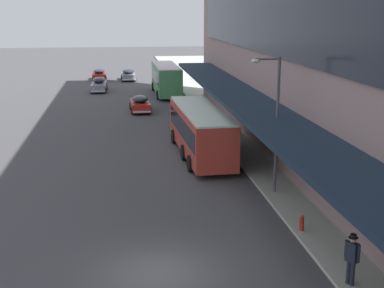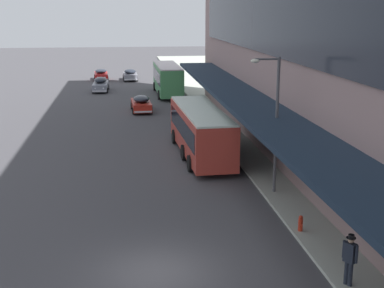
{
  "view_description": "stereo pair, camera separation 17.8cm",
  "coord_description": "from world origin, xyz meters",
  "px_view_note": "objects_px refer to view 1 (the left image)",
  "views": [
    {
      "loc": [
        -1.18,
        -17.71,
        9.35
      ],
      "look_at": [
        2.99,
        12.78,
        1.55
      ],
      "focal_mm": 50.0,
      "sensor_mm": 36.0,
      "label": 1
    },
    {
      "loc": [
        -1.0,
        -17.74,
        9.35
      ],
      "look_at": [
        2.99,
        12.78,
        1.55
      ],
      "focal_mm": 50.0,
      "sensor_mm": 36.0,
      "label": 2
    }
  ],
  "objects_px": {
    "transit_bus_kerbside_front": "(200,129)",
    "sedan_oncoming_rear": "(99,84)",
    "fire_hydrant": "(302,223)",
    "sedan_lead_mid": "(140,104)",
    "street_lamp": "(274,115)",
    "sedan_second_mid": "(99,75)",
    "pedestrian_at_kerb": "(352,257)",
    "transit_bus_kerbside_rear": "(166,78)",
    "sedan_lead_near": "(128,75)"
  },
  "relations": [
    {
      "from": "sedan_second_mid",
      "to": "pedestrian_at_kerb",
      "type": "height_order",
      "value": "pedestrian_at_kerb"
    },
    {
      "from": "sedan_lead_near",
      "to": "transit_bus_kerbside_rear",
      "type": "bearing_deg",
      "value": -73.24
    },
    {
      "from": "street_lamp",
      "to": "fire_hydrant",
      "type": "height_order",
      "value": "street_lamp"
    },
    {
      "from": "street_lamp",
      "to": "pedestrian_at_kerb",
      "type": "bearing_deg",
      "value": -89.97
    },
    {
      "from": "pedestrian_at_kerb",
      "to": "sedan_lead_mid",
      "type": "bearing_deg",
      "value": 99.7
    },
    {
      "from": "sedan_second_mid",
      "to": "sedan_lead_near",
      "type": "distance_m",
      "value": 3.99
    },
    {
      "from": "transit_bus_kerbside_front",
      "to": "sedan_oncoming_rear",
      "type": "bearing_deg",
      "value": 104.14
    },
    {
      "from": "transit_bus_kerbside_front",
      "to": "street_lamp",
      "type": "xyz_separation_m",
      "value": [
        2.53,
        -7.87,
        2.38
      ]
    },
    {
      "from": "fire_hydrant",
      "to": "transit_bus_kerbside_rear",
      "type": "bearing_deg",
      "value": 93.42
    },
    {
      "from": "transit_bus_kerbside_front",
      "to": "sedan_lead_mid",
      "type": "bearing_deg",
      "value": 101.32
    },
    {
      "from": "sedan_oncoming_rear",
      "to": "sedan_lead_near",
      "type": "bearing_deg",
      "value": 69.05
    },
    {
      "from": "transit_bus_kerbside_front",
      "to": "fire_hydrant",
      "type": "bearing_deg",
      "value": -79.46
    },
    {
      "from": "sedan_oncoming_rear",
      "to": "street_lamp",
      "type": "xyz_separation_m",
      "value": [
        9.98,
        -37.44,
        3.39
      ]
    },
    {
      "from": "pedestrian_at_kerb",
      "to": "street_lamp",
      "type": "bearing_deg",
      "value": 90.03
    },
    {
      "from": "sedan_oncoming_rear",
      "to": "fire_hydrant",
      "type": "xyz_separation_m",
      "value": [
        9.86,
        -42.51,
        -0.3
      ]
    },
    {
      "from": "fire_hydrant",
      "to": "street_lamp",
      "type": "bearing_deg",
      "value": 88.66
    },
    {
      "from": "sedan_oncoming_rear",
      "to": "sedan_lead_mid",
      "type": "xyz_separation_m",
      "value": [
        4.21,
        -13.4,
        -0.04
      ]
    },
    {
      "from": "transit_bus_kerbside_front",
      "to": "sedan_lead_mid",
      "type": "xyz_separation_m",
      "value": [
        -3.24,
        16.17,
        -1.04
      ]
    },
    {
      "from": "sedan_lead_near",
      "to": "pedestrian_at_kerb",
      "type": "xyz_separation_m",
      "value": [
        6.38,
        -56.57,
        0.43
      ]
    },
    {
      "from": "sedan_second_mid",
      "to": "sedan_lead_near",
      "type": "bearing_deg",
      "value": -12.2
    },
    {
      "from": "sedan_lead_mid",
      "to": "pedestrian_at_kerb",
      "type": "height_order",
      "value": "pedestrian_at_kerb"
    },
    {
      "from": "transit_bus_kerbside_front",
      "to": "sedan_oncoming_rear",
      "type": "distance_m",
      "value": 30.51
    },
    {
      "from": "sedan_lead_mid",
      "to": "fire_hydrant",
      "type": "relative_size",
      "value": 6.53
    },
    {
      "from": "transit_bus_kerbside_front",
      "to": "pedestrian_at_kerb",
      "type": "xyz_separation_m",
      "value": [
        2.53,
        -17.59,
        -0.62
      ]
    },
    {
      "from": "sedan_lead_mid",
      "to": "street_lamp",
      "type": "bearing_deg",
      "value": -76.51
    },
    {
      "from": "sedan_lead_mid",
      "to": "fire_hydrant",
      "type": "bearing_deg",
      "value": -79.02
    },
    {
      "from": "transit_bus_kerbside_front",
      "to": "fire_hydrant",
      "type": "distance_m",
      "value": 13.23
    },
    {
      "from": "street_lamp",
      "to": "transit_bus_kerbside_rear",
      "type": "bearing_deg",
      "value": 94.13
    },
    {
      "from": "sedan_lead_near",
      "to": "sedan_oncoming_rear",
      "type": "bearing_deg",
      "value": -110.95
    },
    {
      "from": "transit_bus_kerbside_front",
      "to": "sedan_second_mid",
      "type": "relative_size",
      "value": 2.38
    },
    {
      "from": "sedan_second_mid",
      "to": "sedan_lead_near",
      "type": "xyz_separation_m",
      "value": [
        3.9,
        -0.84,
        0.02
      ]
    },
    {
      "from": "transit_bus_kerbside_front",
      "to": "sedan_lead_near",
      "type": "bearing_deg",
      "value": 95.64
    },
    {
      "from": "transit_bus_kerbside_front",
      "to": "sedan_lead_mid",
      "type": "height_order",
      "value": "transit_bus_kerbside_front"
    },
    {
      "from": "sedan_second_mid",
      "to": "pedestrian_at_kerb",
      "type": "distance_m",
      "value": 58.33
    },
    {
      "from": "sedan_second_mid",
      "to": "pedestrian_at_kerb",
      "type": "bearing_deg",
      "value": -79.85
    },
    {
      "from": "transit_bus_kerbside_front",
      "to": "transit_bus_kerbside_rear",
      "type": "xyz_separation_m",
      "value": [
        0.09,
        25.9,
        0.12
      ]
    },
    {
      "from": "transit_bus_kerbside_rear",
      "to": "sedan_second_mid",
      "type": "bearing_deg",
      "value": 119.38
    },
    {
      "from": "transit_bus_kerbside_front",
      "to": "sedan_second_mid",
      "type": "bearing_deg",
      "value": 101.01
    },
    {
      "from": "transit_bus_kerbside_front",
      "to": "pedestrian_at_kerb",
      "type": "height_order",
      "value": "transit_bus_kerbside_front"
    },
    {
      "from": "fire_hydrant",
      "to": "pedestrian_at_kerb",
      "type": "bearing_deg",
      "value": -88.47
    },
    {
      "from": "transit_bus_kerbside_front",
      "to": "sedan_lead_near",
      "type": "relative_size",
      "value": 2.44
    },
    {
      "from": "transit_bus_kerbside_rear",
      "to": "pedestrian_at_kerb",
      "type": "height_order",
      "value": "transit_bus_kerbside_rear"
    },
    {
      "from": "fire_hydrant",
      "to": "sedan_second_mid",
      "type": "bearing_deg",
      "value": 100.9
    },
    {
      "from": "transit_bus_kerbside_rear",
      "to": "street_lamp",
      "type": "relative_size",
      "value": 1.47
    },
    {
      "from": "pedestrian_at_kerb",
      "to": "fire_hydrant",
      "type": "height_order",
      "value": "pedestrian_at_kerb"
    },
    {
      "from": "transit_bus_kerbside_rear",
      "to": "sedan_second_mid",
      "type": "relative_size",
      "value": 2.25
    },
    {
      "from": "sedan_lead_mid",
      "to": "street_lamp",
      "type": "relative_size",
      "value": 0.66
    },
    {
      "from": "transit_bus_kerbside_front",
      "to": "fire_hydrant",
      "type": "xyz_separation_m",
      "value": [
        2.41,
        -12.94,
        -1.3
      ]
    },
    {
      "from": "sedan_oncoming_rear",
      "to": "fire_hydrant",
      "type": "relative_size",
      "value": 6.95
    },
    {
      "from": "sedan_lead_near",
      "to": "sedan_oncoming_rear",
      "type": "distance_m",
      "value": 10.07
    }
  ]
}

